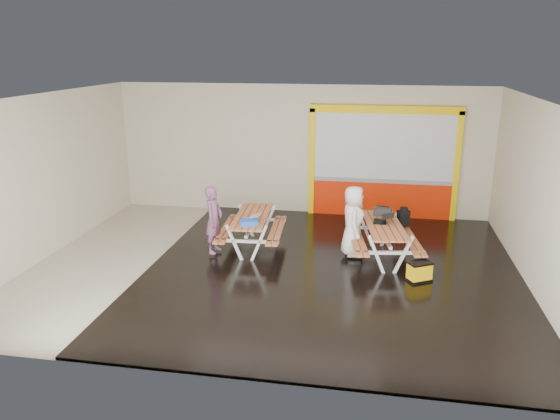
% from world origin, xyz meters
% --- Properties ---
extents(room, '(10.02, 8.02, 3.52)m').
position_xyz_m(room, '(0.00, 0.00, 1.75)').
color(room, '#BFB5A1').
rests_on(room, ground).
extents(deck, '(7.50, 7.98, 0.05)m').
position_xyz_m(deck, '(1.25, 0.00, 0.03)').
color(deck, black).
rests_on(deck, room).
extents(kiosk, '(3.88, 0.16, 3.00)m').
position_xyz_m(kiosk, '(2.20, 3.93, 1.44)').
color(kiosk, red).
rests_on(kiosk, room).
extents(picnic_table_left, '(1.51, 2.12, 0.81)m').
position_xyz_m(picnic_table_left, '(-0.66, 0.99, 0.62)').
color(picnic_table_left, '#B66237').
rests_on(picnic_table_left, deck).
extents(picnic_table_right, '(1.72, 2.27, 0.83)m').
position_xyz_m(picnic_table_right, '(2.26, 0.83, 0.63)').
color(picnic_table_right, '#B66237').
rests_on(picnic_table_right, deck).
extents(person_left, '(0.41, 0.58, 1.49)m').
position_xyz_m(person_left, '(-1.38, 0.45, 0.85)').
color(person_left, '#74496C').
rests_on(person_left, deck).
extents(person_right, '(0.56, 0.79, 1.52)m').
position_xyz_m(person_right, '(1.60, 0.84, 0.86)').
color(person_right, white).
rests_on(person_right, deck).
extents(laptop_left, '(0.41, 0.38, 0.16)m').
position_xyz_m(laptop_left, '(-0.58, 0.61, 0.86)').
color(laptop_left, silver).
rests_on(laptop_left, picnic_table_left).
extents(laptop_right, '(0.43, 0.38, 0.18)m').
position_xyz_m(laptop_right, '(2.23, 0.97, 0.88)').
color(laptop_right, black).
rests_on(laptop_right, picnic_table_right).
extents(blue_pouch, '(0.43, 0.35, 0.11)m').
position_xyz_m(blue_pouch, '(-0.56, 0.33, 0.86)').
color(blue_pouch, blue).
rests_on(blue_pouch, picnic_table_left).
extents(toolbox, '(0.41, 0.24, 0.22)m').
position_xyz_m(toolbox, '(2.22, 1.46, 0.91)').
color(toolbox, black).
rests_on(toolbox, picnic_table_right).
extents(backpack, '(0.31, 0.26, 0.44)m').
position_xyz_m(backpack, '(2.69, 1.63, 0.76)').
color(backpack, black).
rests_on(backpack, picnic_table_right).
extents(dark_case, '(0.37, 0.28, 0.14)m').
position_xyz_m(dark_case, '(1.65, 0.85, 0.12)').
color(dark_case, black).
rests_on(dark_case, deck).
extents(fluke_bag, '(0.54, 0.48, 0.39)m').
position_xyz_m(fluke_bag, '(2.96, -0.23, 0.24)').
color(fluke_bag, black).
rests_on(fluke_bag, deck).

